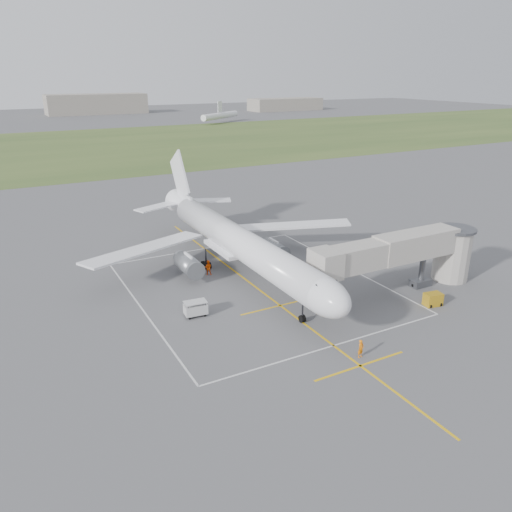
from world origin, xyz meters
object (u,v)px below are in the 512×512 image
jet_bridge (410,253)px  ramp_worker_wing (208,267)px  gpu_unit (433,299)px  airliner (237,242)px  ramp_worker_nose (361,349)px  baggage_cart (196,309)px

jet_bridge → ramp_worker_wing: 25.22m
jet_bridge → gpu_unit: (-0.51, -4.59, -4.03)m
airliner → ramp_worker_nose: 23.86m
ramp_worker_wing → ramp_worker_nose: bearing=132.0°
airliner → ramp_worker_wing: 5.15m
gpu_unit → ramp_worker_nose: (-14.28, -4.74, 0.17)m
baggage_cart → ramp_worker_wing: size_ratio=1.30×
ramp_worker_nose → airliner: bearing=81.4°
jet_bridge → ramp_worker_nose: 17.91m
ramp_worker_wing → airliner: bearing=-173.2°
jet_bridge → gpu_unit: jet_bridge is taller
airliner → ramp_worker_nose: size_ratio=26.41×
baggage_cart → gpu_unit: bearing=-17.3°
gpu_unit → airliner: bearing=138.4°
gpu_unit → ramp_worker_wing: 27.74m
airliner → ramp_worker_wing: size_ratio=23.91×
jet_bridge → ramp_worker_wing: jet_bridge is taller
ramp_worker_nose → ramp_worker_wing: ramp_worker_wing is taller
gpu_unit → baggage_cart: bearing=166.7°
jet_bridge → gpu_unit: size_ratio=11.03×
jet_bridge → baggage_cart: size_ratio=9.23×
gpu_unit → baggage_cart: 26.61m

